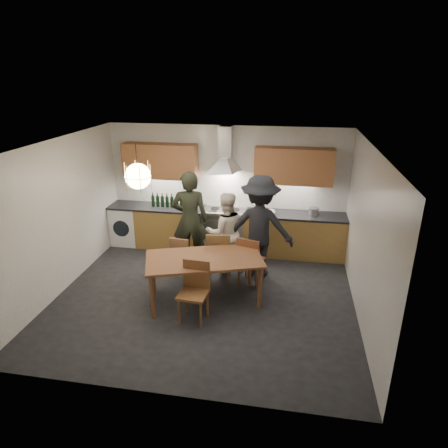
% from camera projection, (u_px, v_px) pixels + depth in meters
% --- Properties ---
extents(ground, '(5.00, 5.00, 0.00)m').
position_uv_depth(ground, '(205.00, 296.00, 6.86)').
color(ground, black).
rests_on(ground, ground).
extents(room_shell, '(5.02, 4.52, 2.61)m').
position_uv_depth(room_shell, '(203.00, 202.00, 6.24)').
color(room_shell, white).
rests_on(room_shell, ground).
extents(counter_run, '(5.00, 0.62, 0.90)m').
position_uv_depth(counter_run, '(225.00, 230.00, 8.48)').
color(counter_run, '#B78B46').
rests_on(counter_run, ground).
extents(range_stove, '(0.90, 0.60, 0.92)m').
position_uv_depth(range_stove, '(224.00, 230.00, 8.48)').
color(range_stove, silver).
rests_on(range_stove, ground).
extents(wall_fixtures, '(4.30, 0.54, 1.10)m').
position_uv_depth(wall_fixtures, '(225.00, 163.00, 8.08)').
color(wall_fixtures, '#BC7948').
rests_on(wall_fixtures, ground).
extents(pendant_lamp, '(0.43, 0.43, 0.70)m').
position_uv_depth(pendant_lamp, '(138.00, 176.00, 6.16)').
color(pendant_lamp, black).
rests_on(pendant_lamp, ground).
extents(dining_table, '(2.07, 1.49, 0.79)m').
position_uv_depth(dining_table, '(204.00, 263.00, 6.50)').
color(dining_table, brown).
rests_on(dining_table, ground).
extents(chair_back_left, '(0.39, 0.39, 0.80)m').
position_uv_depth(chair_back_left, '(181.00, 254.00, 7.38)').
color(chair_back_left, brown).
rests_on(chair_back_left, ground).
extents(chair_back_mid, '(0.46, 0.46, 0.96)m').
position_uv_depth(chair_back_mid, '(219.00, 254.00, 7.17)').
color(chair_back_mid, brown).
rests_on(chair_back_mid, ground).
extents(chair_back_right, '(0.51, 0.51, 0.92)m').
position_uv_depth(chair_back_right, '(249.00, 258.00, 7.05)').
color(chair_back_right, brown).
rests_on(chair_back_right, ground).
extents(chair_front, '(0.46, 0.46, 0.94)m').
position_uv_depth(chair_front, '(195.00, 287.00, 6.10)').
color(chair_front, brown).
rests_on(chair_front, ground).
extents(person_left, '(0.74, 0.53, 1.91)m').
position_uv_depth(person_left, '(190.00, 220.00, 7.63)').
color(person_left, black).
rests_on(person_left, ground).
extents(person_mid, '(0.91, 0.81, 1.55)m').
position_uv_depth(person_mid, '(226.00, 232.00, 7.52)').
color(person_mid, silver).
rests_on(person_mid, ground).
extents(person_right, '(1.28, 0.78, 1.92)m').
position_uv_depth(person_right, '(260.00, 227.00, 7.28)').
color(person_right, black).
rests_on(person_right, ground).
extents(mixing_bowl, '(0.31, 0.31, 0.07)m').
position_uv_depth(mixing_bowl, '(269.00, 212.00, 8.09)').
color(mixing_bowl, '#B5B5B8').
rests_on(mixing_bowl, counter_run).
extents(stock_pot, '(0.23, 0.23, 0.14)m').
position_uv_depth(stock_pot, '(314.00, 212.00, 8.03)').
color(stock_pot, '#ABAAAE').
rests_on(stock_pot, counter_run).
extents(wine_bottles, '(0.70, 0.07, 0.30)m').
position_uv_depth(wine_bottles, '(167.00, 200.00, 8.47)').
color(wine_bottles, black).
rests_on(wine_bottles, counter_run).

